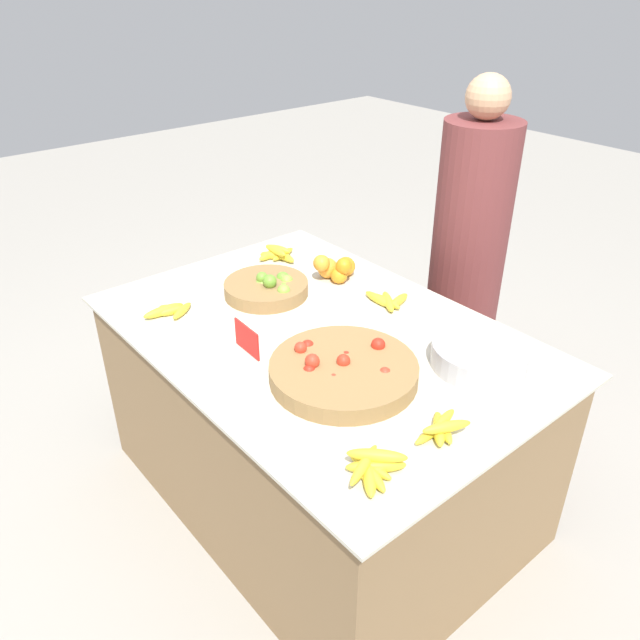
# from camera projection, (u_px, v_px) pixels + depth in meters

# --- Properties ---
(ground_plane) EXTENTS (12.00, 12.00, 0.00)m
(ground_plane) POSITION_uv_depth(u_px,v_px,m) (320.00, 490.00, 2.54)
(ground_plane) COLOR #A39E93
(market_table) EXTENTS (1.57, 1.07, 0.75)m
(market_table) POSITION_uv_depth(u_px,v_px,m) (320.00, 418.00, 2.35)
(market_table) COLOR olive
(market_table) RESTS_ON ground_plane
(lime_bowl) EXTENTS (0.32, 0.32, 0.10)m
(lime_bowl) POSITION_uv_depth(u_px,v_px,m) (268.00, 287.00, 2.39)
(lime_bowl) COLOR olive
(lime_bowl) RESTS_ON market_table
(tomato_basket) EXTENTS (0.46, 0.46, 0.09)m
(tomato_basket) POSITION_uv_depth(u_px,v_px,m) (343.00, 371.00, 1.91)
(tomato_basket) COLOR olive
(tomato_basket) RESTS_ON market_table
(orange_pile) EXTENTS (0.16, 0.19, 0.11)m
(orange_pile) POSITION_uv_depth(u_px,v_px,m) (335.00, 268.00, 2.49)
(orange_pile) COLOR orange
(orange_pile) RESTS_ON market_table
(metal_bowl) EXTENTS (0.31, 0.31, 0.08)m
(metal_bowl) POSITION_uv_depth(u_px,v_px,m) (480.00, 355.00, 1.97)
(metal_bowl) COLOR #B7B7BF
(metal_bowl) RESTS_ON market_table
(price_sign) EXTENTS (0.14, 0.01, 0.10)m
(price_sign) POSITION_uv_depth(u_px,v_px,m) (247.00, 339.00, 2.03)
(price_sign) COLOR red
(price_sign) RESTS_ON market_table
(banana_bunch_front_center) EXTENTS (0.13, 0.19, 0.03)m
(banana_bunch_front_center) POSITION_uv_depth(u_px,v_px,m) (171.00, 310.00, 2.26)
(banana_bunch_front_center) COLOR yellow
(banana_bunch_front_center) RESTS_ON market_table
(banana_bunch_front_left) EXTENTS (0.17, 0.19, 0.06)m
(banana_bunch_front_left) POSITION_uv_depth(u_px,v_px,m) (277.00, 254.00, 2.68)
(banana_bunch_front_left) COLOR yellow
(banana_bunch_front_left) RESTS_ON market_table
(banana_bunch_middle_left) EXTENTS (0.18, 0.16, 0.03)m
(banana_bunch_middle_left) POSITION_uv_depth(u_px,v_px,m) (387.00, 300.00, 2.33)
(banana_bunch_middle_left) COLOR yellow
(banana_bunch_middle_left) RESTS_ON market_table
(banana_bunch_middle_right) EXTENTS (0.13, 0.17, 0.06)m
(banana_bunch_middle_right) POSITION_uv_depth(u_px,v_px,m) (441.00, 427.00, 1.69)
(banana_bunch_middle_right) COLOR yellow
(banana_bunch_middle_right) RESTS_ON market_table
(banana_bunch_back_center) EXTENTS (0.15, 0.18, 0.06)m
(banana_bunch_back_center) POSITION_uv_depth(u_px,v_px,m) (373.00, 467.00, 1.55)
(banana_bunch_back_center) COLOR yellow
(banana_bunch_back_center) RESTS_ON market_table
(vendor_person) EXTENTS (0.32, 0.32, 1.51)m
(vendor_person) POSITION_uv_depth(u_px,v_px,m) (466.00, 267.00, 2.76)
(vendor_person) COLOR brown
(vendor_person) RESTS_ON ground_plane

